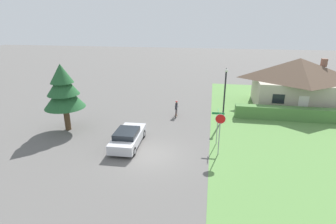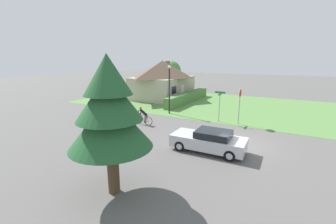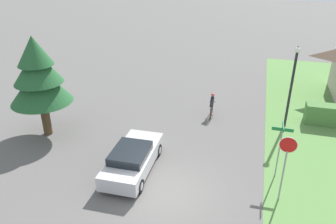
% 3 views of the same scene
% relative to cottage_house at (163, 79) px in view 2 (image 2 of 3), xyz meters
% --- Properties ---
extents(ground_plane, '(140.00, 140.00, 0.00)m').
position_rel_cottage_house_xyz_m(ground_plane, '(-12.66, -12.94, -2.66)').
color(ground_plane, '#5B5956').
extents(grass_verge_right, '(16.00, 36.00, 0.01)m').
position_rel_cottage_house_xyz_m(grass_verge_right, '(-0.64, -8.94, -2.65)').
color(grass_verge_right, '#568442').
rests_on(grass_verge_right, ground).
extents(cottage_house, '(8.91, 6.69, 5.12)m').
position_rel_cottage_house_xyz_m(cottage_house, '(0.00, 0.00, 0.00)').
color(cottage_house, '#B2A893').
rests_on(cottage_house, ground).
extents(hedge_row, '(10.98, 0.90, 1.22)m').
position_rel_cottage_house_xyz_m(hedge_row, '(-0.92, -4.30, -2.05)').
color(hedge_row, '#4C7A3D').
rests_on(hedge_row, ground).
extents(sedan_left_lane, '(1.90, 4.37, 1.30)m').
position_rel_cottage_house_xyz_m(sedan_left_lane, '(-14.60, -11.81, -2.01)').
color(sedan_left_lane, '#BCBCC1').
rests_on(sedan_left_lane, ground).
extents(cyclist, '(0.44, 1.76, 1.50)m').
position_rel_cottage_house_xyz_m(cyclist, '(-11.94, -5.18, -1.95)').
color(cyclist, black).
rests_on(cyclist, ground).
extents(stop_sign, '(0.68, 0.07, 2.98)m').
position_rel_cottage_house_xyz_m(stop_sign, '(-8.04, -12.10, -0.57)').
color(stop_sign, gray).
rests_on(stop_sign, ground).
extents(street_lamp, '(0.31, 0.31, 4.82)m').
position_rel_cottage_house_xyz_m(street_lamp, '(-7.54, -5.23, 0.22)').
color(street_lamp, black).
rests_on(street_lamp, ground).
extents(street_name_sign, '(0.90, 0.90, 2.68)m').
position_rel_cottage_house_xyz_m(street_name_sign, '(-8.16, -10.47, -0.80)').
color(street_name_sign, gray).
rests_on(street_name_sign, ground).
extents(conifer_tall_near, '(3.26, 3.26, 5.58)m').
position_rel_cottage_house_xyz_m(conifer_tall_near, '(-20.54, -9.81, 0.85)').
color(conifer_tall_near, '#4C3823').
rests_on(conifer_tall_near, ground).
extents(deciduous_tree_right, '(3.34, 3.34, 5.05)m').
position_rel_cottage_house_xyz_m(deciduous_tree_right, '(6.33, 2.15, 0.63)').
color(deciduous_tree_right, '#4C3823').
rests_on(deciduous_tree_right, ground).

